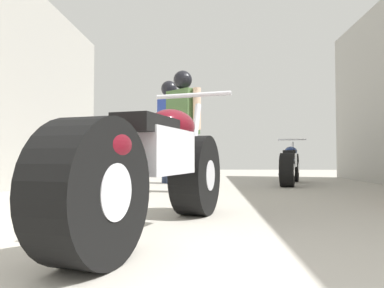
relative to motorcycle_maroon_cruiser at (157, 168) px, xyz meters
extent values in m
plane|color=#A8A399|center=(0.40, 2.01, -0.40)|extent=(18.17, 18.17, 0.00)
cylinder|color=black|center=(0.21, 0.73, -0.08)|extent=(0.40, 0.67, 0.63)
cylinder|color=silver|center=(0.21, 0.73, -0.08)|extent=(0.30, 0.30, 0.24)
cylinder|color=black|center=(-0.18, -0.65, -0.08)|extent=(0.40, 0.67, 0.63)
cylinder|color=silver|center=(-0.18, -0.65, -0.08)|extent=(0.30, 0.30, 0.24)
cube|color=silver|center=(0.01, 0.04, 0.10)|extent=(0.40, 0.67, 0.28)
ellipsoid|color=#5B0F19|center=(0.07, 0.25, 0.28)|extent=(0.39, 0.57, 0.22)
cube|color=black|center=(-0.04, -0.13, 0.25)|extent=(0.34, 0.52, 0.10)
ellipsoid|color=#5B0F19|center=(-0.17, -0.61, 0.12)|extent=(0.37, 0.49, 0.24)
cylinder|color=silver|center=(0.20, 0.69, 0.22)|extent=(0.12, 0.25, 0.58)
cylinder|color=silver|center=(0.19, 0.65, 0.55)|extent=(0.60, 0.20, 0.04)
cylinder|color=silver|center=(-0.20, -0.21, -0.18)|extent=(0.23, 0.55, 0.09)
cylinder|color=black|center=(1.87, 4.63, -0.13)|extent=(0.35, 0.56, 0.53)
cylinder|color=silver|center=(1.87, 4.63, -0.13)|extent=(0.26, 0.25, 0.20)
cylinder|color=black|center=(1.52, 3.49, -0.13)|extent=(0.35, 0.56, 0.53)
cylinder|color=silver|center=(1.52, 3.49, -0.13)|extent=(0.26, 0.25, 0.20)
cube|color=silver|center=(1.70, 4.06, 0.01)|extent=(0.34, 0.56, 0.23)
ellipsoid|color=navy|center=(1.75, 4.23, 0.16)|extent=(0.33, 0.47, 0.18)
cube|color=black|center=(1.65, 3.91, 0.14)|extent=(0.29, 0.43, 0.08)
ellipsoid|color=navy|center=(1.54, 3.52, 0.03)|extent=(0.31, 0.41, 0.20)
cylinder|color=silver|center=(1.86, 4.59, 0.11)|extent=(0.10, 0.21, 0.48)
cylinder|color=silver|center=(1.85, 4.56, 0.39)|extent=(0.50, 0.18, 0.03)
cylinder|color=silver|center=(1.51, 3.85, -0.21)|extent=(0.20, 0.45, 0.07)
cylinder|color=#4C4C4C|center=(0.03, 2.52, -0.01)|extent=(0.21, 0.21, 0.76)
cylinder|color=#4C4C4C|center=(-0.11, 2.65, -0.01)|extent=(0.21, 0.21, 0.76)
cube|color=#476638|center=(-0.04, 2.59, 0.66)|extent=(0.47, 0.45, 0.59)
cylinder|color=beige|center=(0.16, 2.41, 0.68)|extent=(0.15, 0.15, 0.54)
cylinder|color=beige|center=(-0.23, 2.77, 0.68)|extent=(0.15, 0.15, 0.54)
sphere|color=black|center=(-0.04, 2.59, 1.08)|extent=(0.21, 0.21, 0.21)
sphere|color=black|center=(-0.04, 2.59, 1.10)|extent=(0.25, 0.25, 0.25)
cylinder|color=#2D3851|center=(-0.35, 4.07, 0.03)|extent=(0.23, 0.23, 0.86)
cylinder|color=#2D3851|center=(-0.46, 4.25, 0.03)|extent=(0.23, 0.23, 0.86)
cube|color=navy|center=(-0.40, 4.16, 0.79)|extent=(0.46, 0.54, 0.66)
cylinder|color=beige|center=(-0.25, 3.90, 0.82)|extent=(0.16, 0.16, 0.60)
cylinder|color=beige|center=(-0.55, 4.41, 0.82)|extent=(0.16, 0.16, 0.60)
sphere|color=black|center=(-0.40, 4.16, 1.27)|extent=(0.24, 0.24, 0.24)
sphere|color=black|center=(-0.40, 4.16, 1.28)|extent=(0.28, 0.28, 0.28)
camera|label=1|loc=(0.31, -2.15, 0.06)|focal=33.51mm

